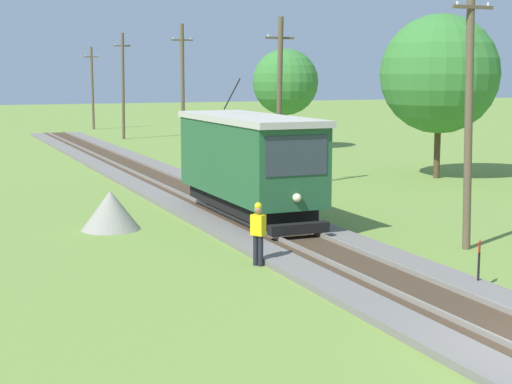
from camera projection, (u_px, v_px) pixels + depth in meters
red_tram at (248, 161)px, 28.65m from camera, size 2.60×8.54×4.79m
utility_pole_near_tram at (469, 110)px, 23.99m from camera, size 1.40×0.50×8.20m
utility_pole_mid at (279, 102)px, 36.62m from camera, size 1.40×0.55×7.81m
utility_pole_far at (183, 90)px, 49.95m from camera, size 1.40×0.28×8.31m
utility_pole_distant at (123, 85)px, 64.48m from camera, size 1.40×0.66×8.47m
utility_pole_horizon at (92, 87)px, 75.96m from camera, size 1.40×0.40×7.74m
trackside_signal_marker at (479, 261)px, 19.99m from camera, size 0.21×0.21×1.18m
gravel_pile at (111, 210)px, 27.41m from camera, size 2.02×2.02×1.35m
track_worker at (258, 231)px, 22.21m from camera, size 0.41×0.45×1.78m
tree_right_near at (440, 74)px, 40.25m from camera, size 5.97×5.97×8.24m
tree_left_far at (285, 82)px, 56.05m from camera, size 4.61×4.61×6.99m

